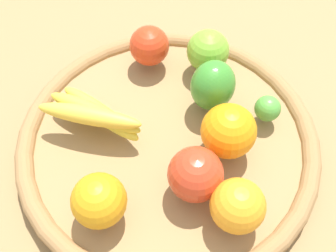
# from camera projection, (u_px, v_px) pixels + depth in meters

# --- Properties ---
(ground_plane) EXTENTS (2.40, 2.40, 0.00)m
(ground_plane) POSITION_uv_depth(u_px,v_px,m) (168.00, 148.00, 0.65)
(ground_plane) COLOR olive
(ground_plane) RESTS_ON ground
(basket) EXTENTS (0.47, 0.47, 0.04)m
(basket) POSITION_uv_depth(u_px,v_px,m) (168.00, 141.00, 0.63)
(basket) COLOR #98774A
(basket) RESTS_ON ground_plane
(banana_bunch) EXTENTS (0.16, 0.12, 0.05)m
(banana_bunch) POSITION_uv_depth(u_px,v_px,m) (95.00, 113.00, 0.61)
(banana_bunch) COLOR yellow
(banana_bunch) RESTS_ON basket
(orange_1) EXTENTS (0.08, 0.08, 0.08)m
(orange_1) POSITION_uv_depth(u_px,v_px,m) (229.00, 131.00, 0.57)
(orange_1) COLOR orange
(orange_1) RESTS_ON basket
(bell_pepper) EXTENTS (0.10, 0.10, 0.08)m
(bell_pepper) POSITION_uv_depth(u_px,v_px,m) (213.00, 85.00, 0.62)
(bell_pepper) COLOR #3C8C2C
(bell_pepper) RESTS_ON basket
(apple_0) EXTENTS (0.10, 0.10, 0.07)m
(apple_0) POSITION_uv_depth(u_px,v_px,m) (208.00, 51.00, 0.67)
(apple_0) COLOR #78B430
(apple_0) RESTS_ON basket
(orange_0) EXTENTS (0.10, 0.10, 0.07)m
(orange_0) POSITION_uv_depth(u_px,v_px,m) (99.00, 201.00, 0.51)
(orange_0) COLOR orange
(orange_0) RESTS_ON basket
(orange_2) EXTENTS (0.09, 0.09, 0.07)m
(orange_2) POSITION_uv_depth(u_px,v_px,m) (238.00, 206.00, 0.51)
(orange_2) COLOR orange
(orange_2) RESTS_ON basket
(apple_1) EXTENTS (0.07, 0.07, 0.07)m
(apple_1) POSITION_uv_depth(u_px,v_px,m) (149.00, 46.00, 0.68)
(apple_1) COLOR red
(apple_1) RESTS_ON basket
(apple_2) EXTENTS (0.09, 0.09, 0.08)m
(apple_2) POSITION_uv_depth(u_px,v_px,m) (195.00, 174.00, 0.53)
(apple_2) COLOR red
(apple_2) RESTS_ON basket
(lime_0) EXTENTS (0.05, 0.05, 0.04)m
(lime_0) POSITION_uv_depth(u_px,v_px,m) (268.00, 108.00, 0.62)
(lime_0) COLOR #51A33B
(lime_0) RESTS_ON basket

